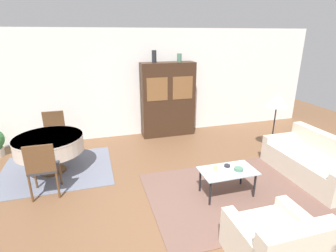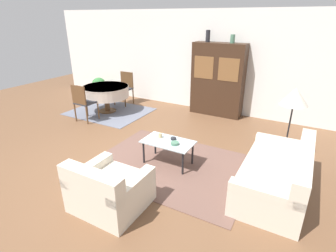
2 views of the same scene
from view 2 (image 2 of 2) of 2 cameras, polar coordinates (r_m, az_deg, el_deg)
The scene contains 18 objects.
ground_plane at distance 5.08m, azimuth -11.38°, elevation -7.31°, with size 14.00×14.00×0.00m, color brown.
wall_back at distance 7.60m, azimuth 6.02°, elevation 13.90°, with size 10.00×0.06×2.70m.
area_rug at distance 4.83m, azimuth 0.94°, elevation -8.44°, with size 2.79×2.08×0.01m.
dining_rug at distance 7.65m, azimuth -12.52°, elevation 3.12°, with size 2.10×1.71×0.01m.
couch at distance 4.35m, azimuth 22.71°, elevation -10.01°, with size 0.92×1.80×0.78m.
armchair at distance 3.83m, azimuth -12.80°, elevation -13.44°, with size 0.95×0.88×0.75m.
coffee_table at distance 4.69m, azimuth 0.00°, elevation -3.92°, with size 0.91×0.52×0.44m.
display_cabinet at distance 7.17m, azimuth 10.75°, elevation 9.83°, with size 1.37×0.43×1.90m.
dining_table at distance 7.50m, azimuth -13.38°, elevation 7.30°, with size 1.26×1.26×0.73m.
dining_chair_near at distance 6.93m, azimuth -18.02°, elevation 5.28°, with size 0.44×0.44×0.95m.
dining_chair_far at distance 8.13m, azimuth -9.36°, elevation 8.58°, with size 0.44×0.44×0.95m.
floor_lamp at distance 5.12m, azimuth 25.82°, elevation 5.40°, with size 0.48×0.48×1.37m.
cup at distance 4.79m, azimuth -1.74°, elevation -2.08°, with size 0.07×0.07×0.09m.
bowl at distance 4.55m, azimuth 1.49°, elevation -3.79°, with size 0.14×0.14×0.05m.
bowl_small at distance 4.73m, azimuth 1.16°, elevation -2.74°, with size 0.10×0.10×0.04m.
vase_tall at distance 7.13m, azimuth 8.69°, elevation 18.80°, with size 0.11×0.11×0.29m.
vase_short at distance 6.93m, azimuth 13.89°, elevation 17.95°, with size 0.11×0.11×0.20m.
potted_plant at distance 9.21m, azimuth -14.78°, elevation 8.38°, with size 0.47×0.47×0.62m.
Camera 2 is at (2.97, -3.27, 2.51)m, focal length 28.00 mm.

